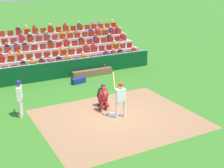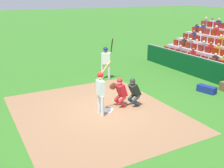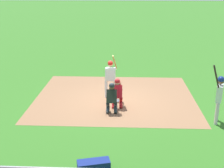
{
  "view_description": "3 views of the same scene",
  "coord_description": "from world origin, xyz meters",
  "px_view_note": "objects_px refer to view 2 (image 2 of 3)",
  "views": [
    {
      "loc": [
        6.8,
        12.52,
        6.46
      ],
      "look_at": [
        -0.58,
        -1.18,
        1.17
      ],
      "focal_mm": 50.72,
      "sensor_mm": 36.0,
      "label": 1
    },
    {
      "loc": [
        -9.2,
        4.76,
        4.63
      ],
      "look_at": [
        -0.13,
        -0.16,
        1.19
      ],
      "focal_mm": 43.3,
      "sensor_mm": 36.0,
      "label": 2
    },
    {
      "loc": [
        0.45,
        -12.51,
        5.11
      ],
      "look_at": [
        -0.1,
        -0.28,
        0.91
      ],
      "focal_mm": 47.51,
      "sensor_mm": 36.0,
      "label": 3
    }
  ],
  "objects_px": {
    "home_plate_marker": "(107,110)",
    "equipment_duffel_bag": "(207,89)",
    "catcher_crouching": "(120,91)",
    "batter_at_plate": "(101,88)",
    "home_plate_umpire": "(134,91)",
    "on_deck_batter": "(106,59)"
  },
  "relations": [
    {
      "from": "home_plate_marker",
      "to": "home_plate_umpire",
      "type": "bearing_deg",
      "value": -93.05
    },
    {
      "from": "home_plate_umpire",
      "to": "home_plate_marker",
      "type": "bearing_deg",
      "value": 86.95
    },
    {
      "from": "catcher_crouching",
      "to": "equipment_duffel_bag",
      "type": "height_order",
      "value": "catcher_crouching"
    },
    {
      "from": "equipment_duffel_bag",
      "to": "catcher_crouching",
      "type": "bearing_deg",
      "value": 69.0
    },
    {
      "from": "catcher_crouching",
      "to": "equipment_duffel_bag",
      "type": "bearing_deg",
      "value": -96.69
    },
    {
      "from": "home_plate_umpire",
      "to": "on_deck_batter",
      "type": "xyz_separation_m",
      "value": [
        4.06,
        -0.74,
        0.47
      ]
    },
    {
      "from": "home_plate_marker",
      "to": "batter_at_plate",
      "type": "xyz_separation_m",
      "value": [
        -0.2,
        0.39,
        1.09
      ]
    },
    {
      "from": "catcher_crouching",
      "to": "equipment_duffel_bag",
      "type": "relative_size",
      "value": 1.41
    },
    {
      "from": "home_plate_marker",
      "to": "home_plate_umpire",
      "type": "distance_m",
      "value": 1.44
    },
    {
      "from": "batter_at_plate",
      "to": "home_plate_umpire",
      "type": "distance_m",
      "value": 1.71
    },
    {
      "from": "home_plate_umpire",
      "to": "equipment_duffel_bag",
      "type": "xyz_separation_m",
      "value": [
        -0.32,
        -4.08,
        -0.53
      ]
    },
    {
      "from": "equipment_duffel_bag",
      "to": "home_plate_marker",
      "type": "bearing_deg",
      "value": 71.5
    },
    {
      "from": "catcher_crouching",
      "to": "home_plate_umpire",
      "type": "xyz_separation_m",
      "value": [
        -0.22,
        -0.55,
        -0.03
      ]
    },
    {
      "from": "equipment_duffel_bag",
      "to": "home_plate_umpire",
      "type": "bearing_deg",
      "value": 71.15
    },
    {
      "from": "batter_at_plate",
      "to": "catcher_crouching",
      "type": "distance_m",
      "value": 1.22
    },
    {
      "from": "home_plate_marker",
      "to": "batter_at_plate",
      "type": "bearing_deg",
      "value": 117.17
    },
    {
      "from": "batter_at_plate",
      "to": "on_deck_batter",
      "type": "height_order",
      "value": "on_deck_batter"
    },
    {
      "from": "home_plate_marker",
      "to": "batter_at_plate",
      "type": "distance_m",
      "value": 1.18
    },
    {
      "from": "equipment_duffel_bag",
      "to": "on_deck_batter",
      "type": "xyz_separation_m",
      "value": [
        4.38,
        3.34,
        1.0
      ]
    },
    {
      "from": "batter_at_plate",
      "to": "on_deck_batter",
      "type": "distance_m",
      "value": 4.82
    },
    {
      "from": "home_plate_marker",
      "to": "equipment_duffel_bag",
      "type": "distance_m",
      "value": 5.37
    },
    {
      "from": "catcher_crouching",
      "to": "home_plate_umpire",
      "type": "distance_m",
      "value": 0.6
    }
  ]
}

